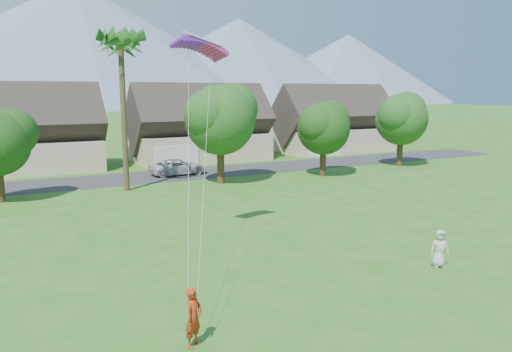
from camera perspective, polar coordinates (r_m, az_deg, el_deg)
ground at (r=17.49m, az=16.16°, el=-17.39°), size 500.00×500.00×0.00m
street at (r=47.06m, az=-13.70°, el=-0.23°), size 90.00×7.00×0.01m
kite_flyer at (r=16.12m, az=-7.16°, el=-15.72°), size 0.83×0.78×1.90m
watcher at (r=24.16m, az=20.25°, el=-7.77°), size 0.99×0.84×1.72m
parked_car at (r=48.10m, az=-8.89°, el=1.04°), size 5.48×2.64×1.50m
mountain_ridge at (r=272.74m, az=-23.75°, el=13.29°), size 540.00×240.00×70.00m
houses_row at (r=55.45m, az=-15.63°, el=4.72°), size 72.75×8.19×8.86m
tree_row at (r=40.33m, az=-13.44°, el=5.17°), size 62.27×6.67×8.45m
fan_palm at (r=40.78m, az=-15.24°, el=14.88°), size 3.00×3.00×13.80m
parafoil_kite at (r=25.53m, az=-6.44°, el=14.68°), size 3.15×1.37×0.50m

